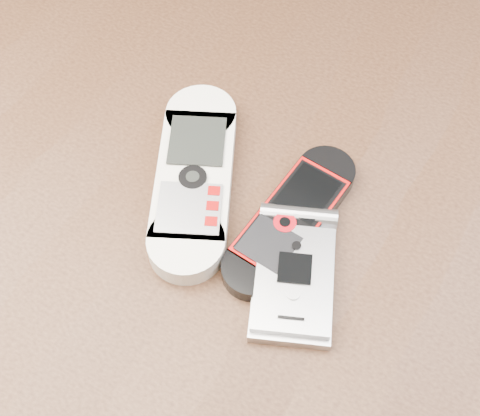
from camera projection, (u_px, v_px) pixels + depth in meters
name	position (u px, v px, depth m)	size (l,w,h in m)	color
table	(235.00, 271.00, 0.62)	(1.20, 0.80, 0.75)	black
nokia_white	(194.00, 177.00, 0.53)	(0.06, 0.18, 0.02)	white
nokia_black_red	(291.00, 219.00, 0.51)	(0.05, 0.15, 0.02)	black
motorola_razr	(294.00, 277.00, 0.49)	(0.06, 0.11, 0.02)	#BABABF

